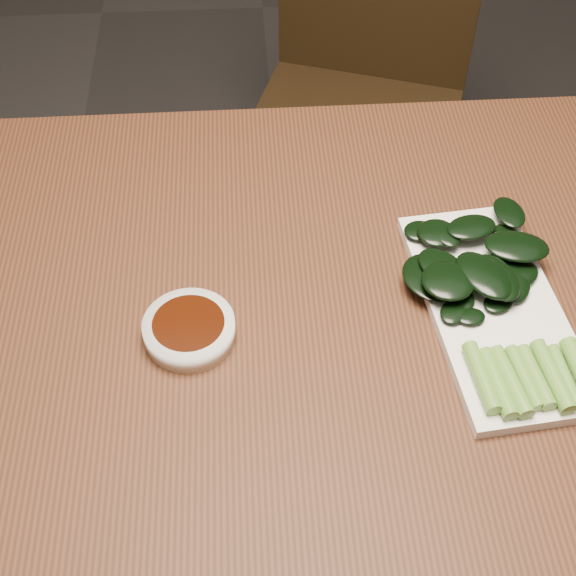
{
  "coord_description": "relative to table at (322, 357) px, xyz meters",
  "views": [
    {
      "loc": [
        -0.08,
        -0.57,
        1.46
      ],
      "look_at": [
        -0.04,
        0.04,
        0.76
      ],
      "focal_mm": 50.0,
      "sensor_mm": 36.0,
      "label": 1
    }
  ],
  "objects": [
    {
      "name": "ground",
      "position": [
        0.0,
        0.0,
        -0.68
      ],
      "size": [
        6.0,
        6.0,
        0.0
      ],
      "primitive_type": "plane",
      "color": "#2C2A2A",
      "rests_on": "ground"
    },
    {
      "name": "table",
      "position": [
        0.0,
        0.0,
        0.0
      ],
      "size": [
        1.4,
        0.8,
        0.75
      ],
      "color": "#472514",
      "rests_on": "ground"
    },
    {
      "name": "chair_far",
      "position": [
        0.16,
        0.82,
        -0.19
      ],
      "size": [
        0.52,
        0.52,
        0.89
      ],
      "rotation": [
        0.0,
        0.0,
        -0.34
      ],
      "color": "black",
      "rests_on": "ground"
    },
    {
      "name": "sauce_bowl",
      "position": [
        -0.15,
        -0.01,
        0.08
      ],
      "size": [
        0.1,
        0.1,
        0.03
      ],
      "color": "white",
      "rests_on": "table"
    },
    {
      "name": "serving_plate",
      "position": [
        0.19,
        -0.0,
        0.08
      ],
      "size": [
        0.18,
        0.32,
        0.01
      ],
      "rotation": [
        0.0,
        0.0,
        0.1
      ],
      "color": "white",
      "rests_on": "table"
    },
    {
      "name": "gai_lan",
      "position": [
        0.19,
        0.01,
        0.1
      ],
      "size": [
        0.19,
        0.31,
        0.03
      ],
      "color": "#67A237",
      "rests_on": "serving_plate"
    }
  ]
}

